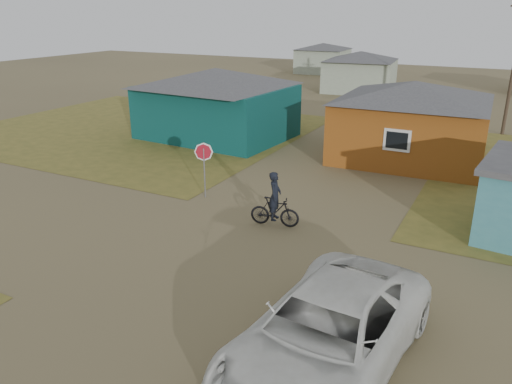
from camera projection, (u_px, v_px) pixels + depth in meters
ground at (222, 267)px, 14.71m from camera, size 120.00×120.00×0.00m
grass_nw at (139, 129)px, 31.60m from camera, size 20.00×18.00×0.00m
house_teal at (216, 102)px, 28.92m from camera, size 8.93×7.08×4.00m
house_yellow at (412, 120)px, 24.58m from camera, size 7.72×6.76×3.90m
house_pale_west at (360, 71)px, 44.96m from camera, size 7.04×6.15×3.60m
house_pale_north at (323, 58)px, 58.45m from camera, size 6.28×5.81×3.40m
stop_sign at (204, 157)px, 19.57m from camera, size 0.74×0.09×2.27m
cyclist at (275, 206)px, 17.28m from camera, size 1.80×0.82×1.97m
vehicle at (327, 334)px, 10.27m from camera, size 3.41×6.49×1.74m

